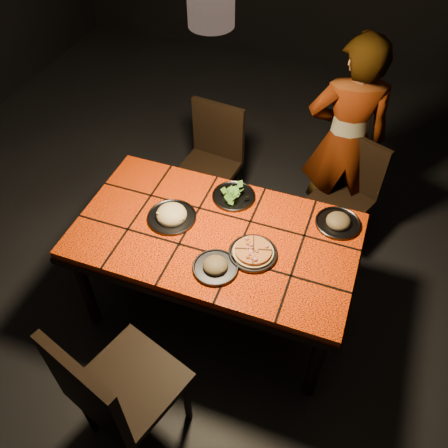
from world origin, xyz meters
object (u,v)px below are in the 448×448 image
(dining_table, at_px, (216,242))
(plate_pasta, at_px, (172,215))
(chair_far_left, at_px, (213,155))
(chair_near, at_px, (113,391))
(diner, at_px, (345,141))
(chair_far_right, at_px, (348,188))
(plate_pizza, at_px, (253,252))

(dining_table, distance_m, plate_pasta, 0.30)
(dining_table, bearing_deg, chair_far_left, 112.27)
(chair_near, relative_size, diner, 0.67)
(dining_table, height_order, plate_pasta, plate_pasta)
(dining_table, bearing_deg, chair_near, -98.93)
(dining_table, xyz_separation_m, chair_far_right, (0.64, 0.93, -0.18))
(plate_pizza, distance_m, plate_pasta, 0.54)
(plate_pasta, bearing_deg, plate_pizza, -10.51)
(dining_table, height_order, chair_far_right, chair_far_right)
(dining_table, relative_size, chair_far_right, 1.89)
(diner, bearing_deg, plate_pizza, 60.24)
(diner, relative_size, plate_pizza, 5.57)
(chair_far_right, xyz_separation_m, plate_pasta, (-0.92, -0.91, 0.28))
(dining_table, height_order, diner, diner)
(dining_table, height_order, chair_near, chair_near)
(plate_pasta, bearing_deg, diner, 52.10)
(chair_far_right, bearing_deg, plate_pasta, -112.40)
(chair_near, height_order, diner, diner)
(chair_far_right, bearing_deg, chair_near, -89.84)
(chair_near, distance_m, chair_far_left, 1.90)
(diner, xyz_separation_m, plate_pizza, (-0.29, -1.15, -0.01))
(chair_near, bearing_deg, chair_far_left, -65.35)
(chair_far_left, xyz_separation_m, chair_far_right, (1.02, 0.02, -0.03))
(chair_far_right, distance_m, diner, 0.33)
(diner, bearing_deg, chair_near, 55.70)
(dining_table, height_order, plate_pizza, plate_pizza)
(plate_pizza, xyz_separation_m, plate_pasta, (-0.53, 0.10, 0.01))
(dining_table, relative_size, chair_near, 1.57)
(chair_far_left, distance_m, plate_pasta, 0.94)
(chair_far_left, xyz_separation_m, diner, (0.92, 0.16, 0.26))
(chair_near, xyz_separation_m, diner, (0.69, 2.04, 0.18))
(chair_far_left, bearing_deg, diner, 15.82)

